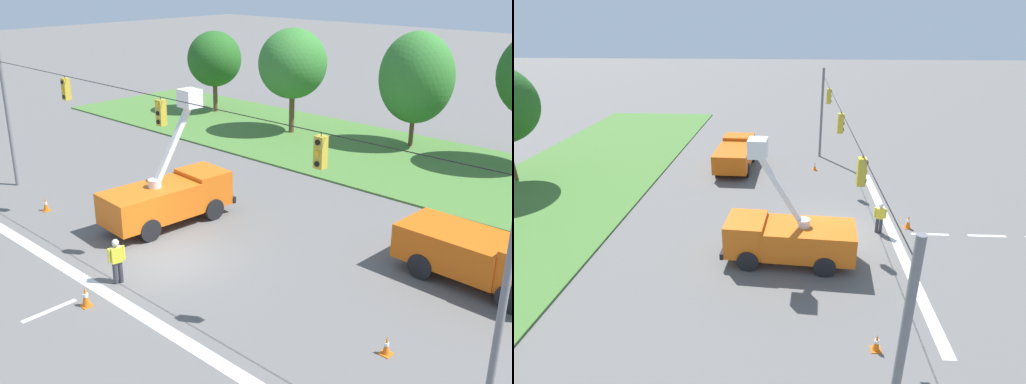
{
  "view_description": "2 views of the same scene",
  "coord_description": "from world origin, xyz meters",
  "views": [
    {
      "loc": [
        17.32,
        -13.24,
        10.94
      ],
      "look_at": [
        1.24,
        3.73,
        2.23
      ],
      "focal_mm": 42.0,
      "sensor_mm": 36.0,
      "label": 1
    },
    {
      "loc": [
        -19.29,
        2.32,
        10.7
      ],
      "look_at": [
        -0.23,
        3.42,
        2.38
      ],
      "focal_mm": 28.0,
      "sensor_mm": 36.0,
      "label": 2
    }
  ],
  "objects": [
    {
      "name": "lane_markings",
      "position": [
        0.0,
        -4.71,
        0.0
      ],
      "size": [
        17.6,
        15.25,
        0.01
      ],
      "color": "silver",
      "rests_on": "ground"
    },
    {
      "name": "road_worker",
      "position": [
        0.07,
        -2.46,
        1.0
      ],
      "size": [
        0.34,
        0.63,
        1.77
      ],
      "color": "#383842",
      "rests_on": "ground"
    },
    {
      "name": "utility_truck_support_near",
      "position": [
        9.76,
        6.65,
        1.17
      ],
      "size": [
        6.02,
        2.66,
        2.08
      ],
      "color": "#D6560F",
      "rests_on": "ground"
    },
    {
      "name": "traffic_cone_foreground_right",
      "position": [
        9.68,
        0.56,
        0.29
      ],
      "size": [
        0.36,
        0.36,
        0.62
      ],
      "color": "orange",
      "rests_on": "ground"
    },
    {
      "name": "ground_plane",
      "position": [
        0.0,
        0.0,
        0.0
      ],
      "size": [
        200.0,
        200.0,
        0.0
      ],
      "primitive_type": "plane",
      "color": "#605E5B"
    },
    {
      "name": "grass_verge",
      "position": [
        0.0,
        18.0,
        0.05
      ],
      "size": [
        56.0,
        12.0,
        0.1
      ],
      "primitive_type": "cube",
      "color": "#477533",
      "rests_on": "ground"
    },
    {
      "name": "utility_truck_bucket_lift",
      "position": [
        -2.96,
        2.44,
        1.34
      ],
      "size": [
        2.69,
        6.29,
        5.99
      ],
      "color": "orange",
      "rests_on": "ground"
    },
    {
      "name": "traffic_cone_mid_right",
      "position": [
        -8.46,
        -0.78,
        0.33
      ],
      "size": [
        0.36,
        0.36,
        0.68
      ],
      "color": "orange",
      "rests_on": "ground"
    },
    {
      "name": "traffic_cone_foreground_left",
      "position": [
        0.66,
        -4.19,
        0.38
      ],
      "size": [
        0.36,
        0.36,
        0.76
      ],
      "color": "orange",
      "rests_on": "ground"
    },
    {
      "name": "signal_gantry",
      "position": [
        0.06,
        -0.0,
        4.43
      ],
      "size": [
        26.2,
        0.33,
        7.2
      ],
      "color": "slate",
      "rests_on": "ground"
    }
  ]
}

